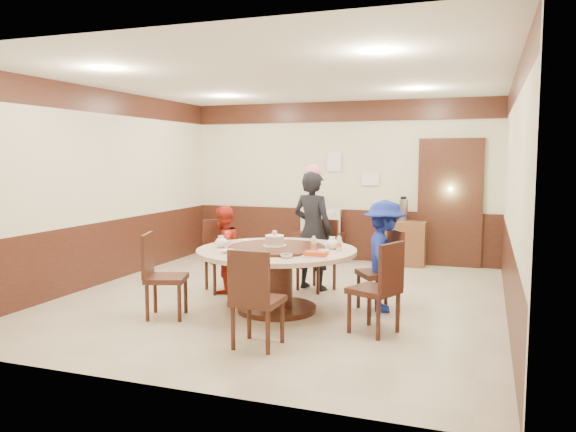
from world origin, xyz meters
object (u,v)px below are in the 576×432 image
(person_red, at_px, (223,249))
(thermos, at_px, (403,210))
(television, at_px, (319,220))
(tv_stand, at_px, (319,246))
(shrimp_platter, at_px, (316,255))
(birthday_cake, at_px, (275,240))
(person_standing, at_px, (313,231))
(side_cabinet, at_px, (402,243))
(person_blue, at_px, (384,256))
(banquet_table, at_px, (277,267))

(person_red, bearing_deg, thermos, 161.12)
(television, bearing_deg, thermos, -175.00)
(tv_stand, bearing_deg, shrimp_platter, -73.99)
(person_red, relative_size, birthday_cake, 4.26)
(person_standing, distance_m, thermos, 2.36)
(person_standing, bearing_deg, side_cabinet, -97.05)
(television, xyz_separation_m, thermos, (1.47, 0.03, 0.22))
(person_standing, xyz_separation_m, thermos, (0.93, 2.17, 0.12))
(side_cabinet, bearing_deg, person_standing, -112.85)
(shrimp_platter, bearing_deg, person_blue, 54.35)
(birthday_cake, xyz_separation_m, tv_stand, (-0.44, 3.33, -0.60))
(banquet_table, height_order, person_blue, person_blue)
(person_standing, xyz_separation_m, person_red, (-1.08, -0.59, -0.23))
(shrimp_platter, height_order, side_cabinet, shrimp_platter)
(banquet_table, relative_size, side_cabinet, 2.36)
(person_standing, relative_size, person_blue, 1.24)
(side_cabinet, bearing_deg, television, -178.82)
(shrimp_platter, bearing_deg, thermos, 83.95)
(person_standing, distance_m, person_red, 1.25)
(side_cabinet, bearing_deg, banquet_table, -106.28)
(banquet_table, relative_size, thermos, 4.97)
(tv_stand, bearing_deg, person_standing, -75.77)
(person_standing, relative_size, shrimp_platter, 5.47)
(person_red, bearing_deg, banquet_table, 75.50)
(side_cabinet, bearing_deg, thermos, 0.00)
(banquet_table, height_order, shrimp_platter, shrimp_platter)
(birthday_cake, height_order, shrimp_platter, birthday_cake)
(television, height_order, side_cabinet, television)
(person_blue, xyz_separation_m, birthday_cake, (-1.23, -0.42, 0.18))
(person_standing, xyz_separation_m, side_cabinet, (0.91, 2.17, -0.45))
(person_red, height_order, thermos, person_red)
(person_standing, height_order, person_blue, person_standing)
(person_blue, bearing_deg, tv_stand, 17.42)
(shrimp_platter, bearing_deg, birthday_cake, 147.47)
(tv_stand, relative_size, thermos, 2.24)
(television, height_order, thermos, thermos)
(person_red, bearing_deg, shrimp_platter, 75.09)
(banquet_table, height_order, person_standing, person_standing)
(person_red, relative_size, shrimp_platter, 3.92)
(person_red, bearing_deg, television, -173.93)
(person_blue, height_order, thermos, person_blue)
(shrimp_platter, distance_m, television, 3.89)
(person_blue, distance_m, shrimp_platter, 1.03)
(person_blue, xyz_separation_m, thermos, (-0.20, 2.94, 0.28))
(tv_stand, xyz_separation_m, thermos, (1.47, 0.03, 0.69))
(banquet_table, height_order, television, television)
(banquet_table, xyz_separation_m, person_standing, (0.07, 1.21, 0.29))
(person_blue, height_order, shrimp_platter, person_blue)
(television, relative_size, thermos, 1.97)
(birthday_cake, distance_m, tv_stand, 3.41)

